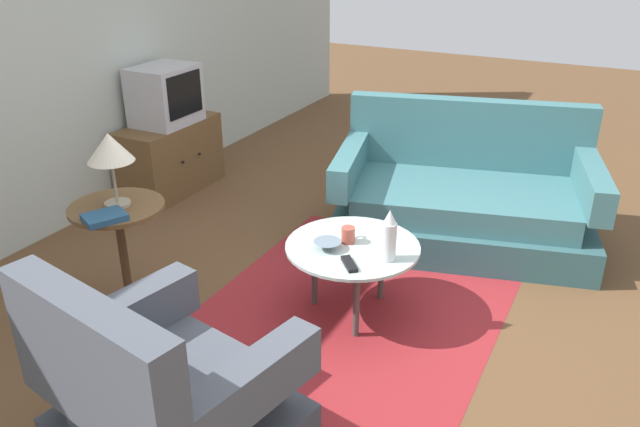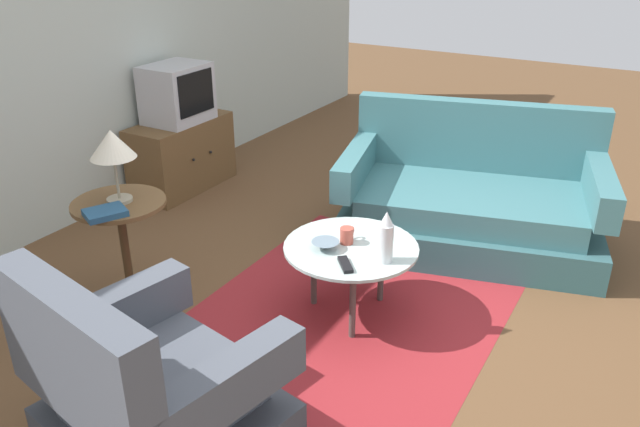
{
  "view_description": "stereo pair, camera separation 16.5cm",
  "coord_description": "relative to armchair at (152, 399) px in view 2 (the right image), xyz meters",
  "views": [
    {
      "loc": [
        -2.88,
        -1.18,
        2.1
      ],
      "look_at": [
        0.09,
        0.34,
        0.55
      ],
      "focal_mm": 35.62,
      "sensor_mm": 36.0,
      "label": 1
    },
    {
      "loc": [
        -2.8,
        -1.32,
        2.1
      ],
      "look_at": [
        0.09,
        0.34,
        0.55
      ],
      "focal_mm": 35.62,
      "sensor_mm": 36.0,
      "label": 2
    }
  ],
  "objects": [
    {
      "name": "armchair",
      "position": [
        0.0,
        0.0,
        0.0
      ],
      "size": [
        0.95,
        1.01,
        0.95
      ],
      "rotation": [
        0.0,
        0.0,
        -1.77
      ],
      "color": "#3E424B",
      "rests_on": "ground"
    },
    {
      "name": "bowl",
      "position": [
        1.29,
        -0.09,
        0.15
      ],
      "size": [
        0.16,
        0.16,
        0.05
      ],
      "color": "slate",
      "rests_on": "coffee_table"
    },
    {
      "name": "back_wall",
      "position": [
        1.39,
        2.25,
        1.03
      ],
      "size": [
        9.0,
        0.12,
        2.7
      ],
      "primitive_type": "cube",
      "color": "#B2BCB2",
      "rests_on": "ground"
    },
    {
      "name": "mug",
      "position": [
        1.41,
        -0.15,
        0.17
      ],
      "size": [
        0.13,
        0.08,
        0.09
      ],
      "color": "#B74C3D",
      "rests_on": "coffee_table"
    },
    {
      "name": "vase",
      "position": [
        1.33,
        -0.43,
        0.26
      ],
      "size": [
        0.08,
        0.08,
        0.29
      ],
      "color": "white",
      "rests_on": "coffee_table"
    },
    {
      "name": "table_lamp",
      "position": [
        0.86,
        1.01,
        0.66
      ],
      "size": [
        0.25,
        0.25,
        0.42
      ],
      "color": "#9E937A",
      "rests_on": "side_table"
    },
    {
      "name": "tv_remote_dark",
      "position": [
        1.17,
        -0.27,
        0.13
      ],
      "size": [
        0.15,
        0.14,
        0.02
      ],
      "rotation": [
        0.0,
        0.0,
        0.72
      ],
      "color": "black",
      "rests_on": "coffee_table"
    },
    {
      "name": "tv_stand",
      "position": [
        2.39,
        1.93,
        -0.03
      ],
      "size": [
        0.91,
        0.45,
        0.59
      ],
      "color": "brown",
      "rests_on": "ground"
    },
    {
      "name": "couch",
      "position": [
        2.63,
        -0.49,
        -0.03
      ],
      "size": [
        1.4,
        1.94,
        0.93
      ],
      "rotation": [
        0.0,
        0.0,
        1.82
      ],
      "color": "#325C60",
      "rests_on": "ground"
    },
    {
      "name": "book",
      "position": [
        0.68,
        0.93,
        0.35
      ],
      "size": [
        0.26,
        0.24,
        0.03
      ],
      "rotation": [
        0.0,
        0.0,
        -0.46
      ],
      "color": "navy",
      "rests_on": "side_table"
    },
    {
      "name": "area_rug",
      "position": [
        1.39,
        -0.19,
        -0.32
      ],
      "size": [
        2.16,
        1.66,
        0.0
      ],
      "primitive_type": "cube",
      "color": "maroon",
      "rests_on": "ground"
    },
    {
      "name": "television",
      "position": [
        2.39,
        1.92,
        0.5
      ],
      "size": [
        0.5,
        0.41,
        0.46
      ],
      "color": "#B7B7BC",
      "rests_on": "tv_stand"
    },
    {
      "name": "ground_plane",
      "position": [
        1.39,
        -0.29,
        -0.32
      ],
      "size": [
        16.0,
        16.0,
        0.0
      ],
      "primitive_type": "plane",
      "color": "brown"
    },
    {
      "name": "coffee_table",
      "position": [
        1.39,
        -0.19,
        0.08
      ],
      "size": [
        0.76,
        0.76,
        0.44
      ],
      "color": "#B2C6C1",
      "rests_on": "ground"
    },
    {
      "name": "side_table",
      "position": [
        0.85,
        1.01,
        0.15
      ],
      "size": [
        0.53,
        0.53,
        0.65
      ],
      "color": "brown",
      "rests_on": "ground"
    }
  ]
}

